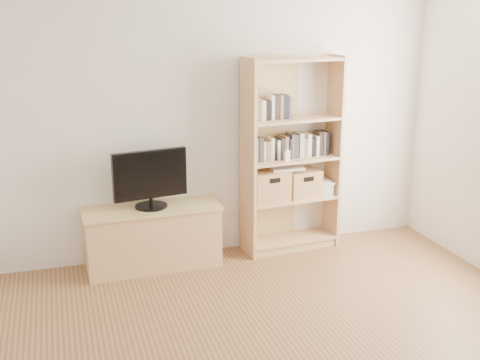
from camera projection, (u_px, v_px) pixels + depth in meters
name	position (u px, v px, depth m)	size (l,w,h in m)	color
back_wall	(209.00, 121.00, 5.65)	(4.50, 0.02, 2.60)	silver
tv_stand	(153.00, 238.00, 5.55)	(1.21, 0.45, 0.55)	tan
bookshelf	(292.00, 155.00, 5.81)	(0.95, 0.34, 1.90)	tan
television	(150.00, 179.00, 5.39)	(0.68, 0.05, 0.54)	black
books_row_mid	(291.00, 147.00, 5.81)	(0.74, 0.14, 0.20)	#1D1E2C
books_row_upper	(272.00, 109.00, 5.63)	(0.37, 0.13, 0.19)	#1D1E2C
baby_monitor	(287.00, 156.00, 5.67)	(0.05, 0.03, 0.10)	white
basket_left	(268.00, 186.00, 5.79)	(0.36, 0.30, 0.30)	tan
basket_right	(302.00, 183.00, 5.93)	(0.32, 0.27, 0.27)	tan
laptop	(286.00, 168.00, 5.81)	(0.32, 0.22, 0.03)	white
magazine_stack	(320.00, 187.00, 6.03)	(0.19, 0.27, 0.12)	beige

